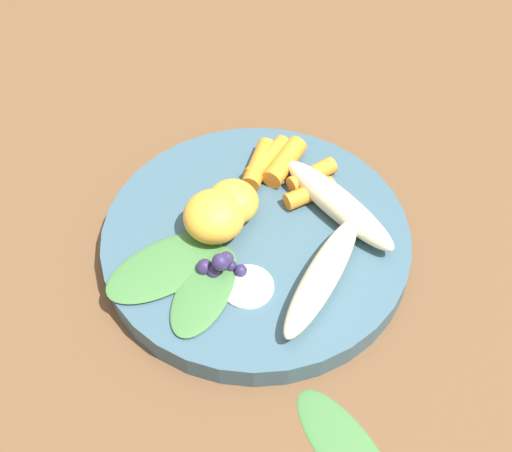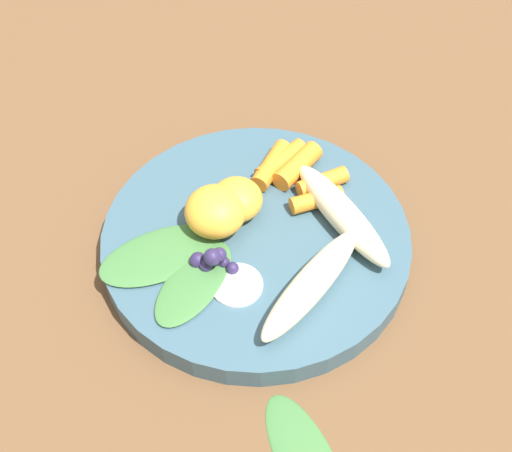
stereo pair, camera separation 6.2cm
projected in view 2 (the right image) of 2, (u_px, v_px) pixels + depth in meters
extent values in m
plane|color=brown|center=(256.00, 249.00, 0.64)|extent=(2.40, 2.40, 0.00)
cylinder|color=#385666|center=(256.00, 241.00, 0.63)|extent=(0.27, 0.27, 0.02)
ellipsoid|color=beige|center=(342.00, 214.00, 0.62)|extent=(0.04, 0.14, 0.03)
ellipsoid|color=beige|center=(310.00, 284.00, 0.57)|extent=(0.14, 0.07, 0.03)
ellipsoid|color=#F4A833|center=(215.00, 211.00, 0.61)|extent=(0.05, 0.05, 0.04)
ellipsoid|color=#F4A833|center=(235.00, 200.00, 0.63)|extent=(0.05, 0.05, 0.03)
cylinder|color=orange|center=(317.00, 200.00, 0.64)|extent=(0.05, 0.03, 0.02)
cylinder|color=orange|center=(322.00, 182.00, 0.65)|extent=(0.05, 0.02, 0.02)
cylinder|color=orange|center=(297.00, 166.00, 0.66)|extent=(0.06, 0.04, 0.02)
cylinder|color=orange|center=(281.00, 161.00, 0.67)|extent=(0.06, 0.03, 0.02)
cylinder|color=orange|center=(271.00, 165.00, 0.67)|extent=(0.06, 0.04, 0.02)
sphere|color=#2D234C|center=(195.00, 259.00, 0.60)|extent=(0.01, 0.01, 0.01)
sphere|color=#2D234C|center=(217.00, 258.00, 0.60)|extent=(0.01, 0.01, 0.01)
sphere|color=#2D234C|center=(200.00, 263.00, 0.60)|extent=(0.01, 0.01, 0.01)
sphere|color=#2D234C|center=(224.00, 262.00, 0.60)|extent=(0.01, 0.01, 0.01)
sphere|color=#2D234C|center=(215.00, 257.00, 0.59)|extent=(0.01, 0.01, 0.01)
sphere|color=#2D234C|center=(206.00, 266.00, 0.59)|extent=(0.01, 0.01, 0.01)
sphere|color=#2D234C|center=(233.00, 268.00, 0.59)|extent=(0.01, 0.01, 0.01)
sphere|color=#2D234C|center=(219.00, 255.00, 0.59)|extent=(0.01, 0.01, 0.01)
sphere|color=#2D234C|center=(219.00, 258.00, 0.60)|extent=(0.01, 0.01, 0.01)
sphere|color=#2D234C|center=(212.00, 257.00, 0.58)|extent=(0.01, 0.01, 0.01)
cylinder|color=white|center=(237.00, 285.00, 0.59)|extent=(0.04, 0.04, 0.00)
ellipsoid|color=#3D7038|center=(161.00, 255.00, 0.61)|extent=(0.12, 0.07, 0.00)
ellipsoid|color=#3D7038|center=(194.00, 283.00, 0.59)|extent=(0.11, 0.08, 0.00)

